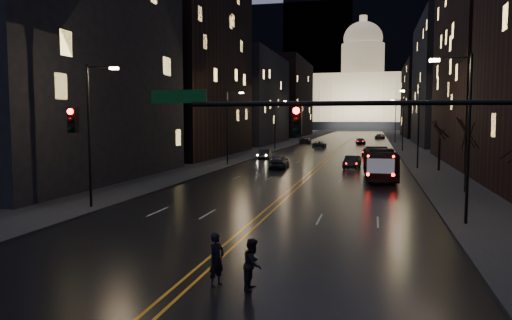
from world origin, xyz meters
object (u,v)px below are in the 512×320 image
Objects in this scene: pedestrian_a at (217,260)px; pedestrian_b at (253,264)px; traffic_signal at (366,135)px; receding_car_a at (352,162)px; oncoming_car_a at (279,162)px; bus at (380,164)px; oncoming_car_b at (265,154)px.

pedestrian_a is 1.07× the size of pedestrian_b.
traffic_signal is 3.91× the size of receding_car_a.
pedestrian_b is at bearing -67.09° from pedestrian_a.
oncoming_car_a is 2.58× the size of pedestrian_a.
traffic_signal is at bearing -44.54° from pedestrian_a.
traffic_signal is 39.80m from receding_car_a.
bus is at bearing 12.81° from pedestrian_a.
receding_car_a is (-2.03, 39.51, -4.37)m from traffic_signal.
oncoming_car_a is 39.98m from pedestrian_b.
bus is 10.02m from receding_car_a.
pedestrian_a is at bearing 93.98° from oncoming_car_b.
traffic_signal is 9.41× the size of pedestrian_a.
traffic_signal is 52.24m from oncoming_car_b.
oncoming_car_a reaches higher than oncoming_car_b.
oncoming_car_a is (-10.95, 7.50, -0.66)m from bus.
bus is 2.38× the size of receding_car_a.
pedestrian_b reaches higher than receding_car_a.
traffic_signal is 10.06× the size of pedestrian_b.
pedestrian_a is at bearing 92.45° from pedestrian_b.
bus reaches higher than receding_car_a.
receding_car_a is 41.53m from pedestrian_b.
oncoming_car_b is 0.96× the size of receding_car_a.
pedestrian_b is at bearing -150.65° from traffic_signal.
receding_car_a is at bearing 19.09° from pedestrian_a.
oncoming_car_b is 53.14m from pedestrian_b.
traffic_signal is at bearing 103.18° from oncoming_car_a.
bus is 6.12× the size of pedestrian_b.
bus is at bearing -5.46° from pedestrian_b.
pedestrian_a is (-2.78, -41.50, 0.19)m from receding_car_a.
pedestrian_a reaches higher than oncoming_car_b.
bus is 2.22× the size of oncoming_car_a.
oncoming_car_a is 1.07× the size of receding_car_a.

